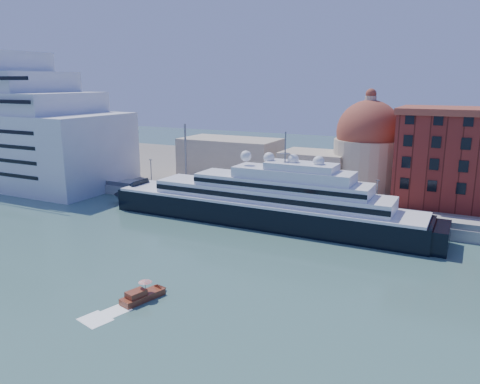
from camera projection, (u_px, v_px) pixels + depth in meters
The scene contains 9 objects.
ground at pixel (180, 251), 88.36m from camera, with size 400.00×400.00×0.00m, color #365D59.
quay at pixel (256, 203), 117.61m from camera, with size 180.00×10.00×2.50m, color gray.
land at pixel (308, 176), 153.29m from camera, with size 260.00×72.00×2.00m, color slate.
quay_fence at pixel (248, 200), 113.28m from camera, with size 180.00×0.10×1.20m, color slate.
superyacht at pixel (252, 204), 105.60m from camera, with size 81.74×11.33×24.43m.
service_barge at pixel (65, 193), 130.01m from camera, with size 13.46×4.76×3.01m.
water_taxi at pixel (142, 295), 68.17m from camera, with size 3.90×7.10×3.21m.
church at pixel (311, 154), 133.19m from camera, with size 66.00×18.00×25.50m.
lamp_posts at pixel (208, 167), 119.68m from camera, with size 120.80×2.40×18.00m.
Camera 1 is at (47.68, -69.39, 31.15)m, focal length 35.00 mm.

